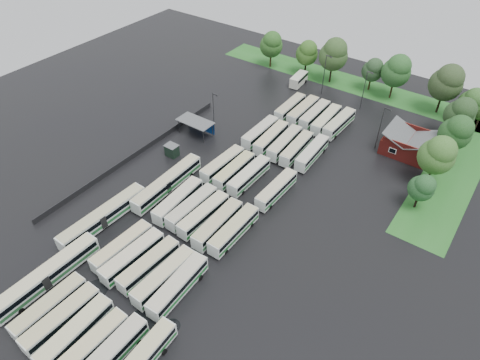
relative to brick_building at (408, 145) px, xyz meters
The scene contains 60 objects.
ground 49.08m from the brick_building, 119.30° to the right, with size 160.00×160.00×0.00m, color black.
brick_building is the anchor object (origin of this frame).
wash_shed 46.14m from the brick_building, 153.27° to the right, with size 8.20×4.20×3.58m.
utility_hut 50.26m from the brick_building, 143.11° to the right, with size 2.70×2.20×2.62m.
grass_strip_north 31.19m from the brick_building, 134.96° to the left, with size 80.00×10.00×0.01m, color #226320.
grass_strip_east 10.17m from the brick_building, ahead, with size 10.00×50.00×0.01m, color #226320.
west_fence 57.83m from the brick_building, 143.04° to the right, with size 0.10×50.00×1.20m, color #2D2D30.
bus_r0c0 74.26m from the brick_building, 112.35° to the right, with size 2.51×11.44×3.18m.
bus_r0c1 73.34m from the brick_building, 110.08° to the right, with size 2.71×11.76×3.26m.
bus_r0c2 72.46m from the brick_building, 107.59° to the right, with size 2.86×11.74×3.25m.
bus_r0c3 71.60m from the brick_building, 105.13° to the right, with size 2.60×11.28×3.13m.
bus_r0c4 70.24m from the brick_building, 102.96° to the right, with size 2.60×11.69×3.25m.
bus_r1c0 61.78m from the brick_building, 117.24° to the right, with size 2.82×11.36×3.14m.
bus_r1c1 60.90m from the brick_building, 114.62° to the right, with size 3.03×11.70×3.23m.
bus_r1c2 59.29m from the brick_building, 111.91° to the right, with size 2.96×11.36×3.13m.
bus_r1c3 58.34m from the brick_building, 108.61° to the right, with size 2.76×11.70×3.24m.
bus_r1c4 57.48m from the brick_building, 105.92° to the right, with size 3.04×11.83×3.27m.
bus_r2c0 50.13m from the brick_building, 124.28° to the right, with size 3.07×11.84×3.27m.
bus_r2c1 48.28m from the brick_building, 121.35° to the right, with size 2.68×11.53×3.20m.
bus_r2c2 47.04m from the brick_building, 118.16° to the right, with size 2.82×11.44×3.16m.
bus_r2c3 45.85m from the brick_building, 114.18° to the right, with size 2.71×11.69×3.24m.
bus_r2c4 44.20m from the brick_building, 110.83° to the right, with size 2.49×11.57×3.22m.
bus_r3c0 39.84m from the brick_building, 135.24° to the right, with size 2.81×11.33×3.13m.
bus_r3c1 37.86m from the brick_building, 131.72° to the right, with size 2.43×11.09×3.08m.
bus_r3c2 35.45m from the brick_building, 128.09° to the right, with size 2.53×11.37×3.16m.
bus_r3c4 32.17m from the brick_building, 118.65° to the right, with size 2.57×11.13×3.09m.
bus_r4c0 31.75m from the brick_building, 153.64° to the right, with size 2.46×11.42×3.18m.
bus_r4c1 29.18m from the brick_building, 150.01° to the right, with size 2.97×11.58×3.19m.
bus_r4c2 26.26m from the brick_building, 146.54° to the right, with size 3.00×11.70×3.23m.
bus_r4c3 23.88m from the brick_building, 142.06° to the right, with size 2.88×11.32×3.12m.
bus_r4c4 20.95m from the brick_building, 137.51° to the right, with size 2.77×11.35×3.14m.
bus_r5c0 28.57m from the brick_building, behind, with size 2.55×11.22×3.11m.
bus_r5c1 25.23m from the brick_building, behind, with size 2.57×11.66×3.24m.
bus_r5c2 22.16m from the brick_building, behind, with size 2.52×11.39×3.16m.
bus_r5c3 18.92m from the brick_building, behind, with size 2.72×11.51×3.19m.
bus_r5c4 15.80m from the brick_building, behind, with size 2.86×11.62×3.21m.
artic_bus_west_a 73.49m from the brick_building, 116.86° to the right, with size 2.78×17.65×3.27m.
artic_bus_west_b 51.18m from the brick_building, 130.56° to the right, with size 2.81×17.29×3.20m.
artic_bus_west_c 63.40m from the brick_building, 124.71° to the right, with size 3.03×17.64×3.26m.
minibus 36.62m from the brick_building, 158.98° to the left, with size 2.99×6.75×2.87m.
tree_north_0 49.74m from the brick_building, 158.77° to the left, with size 6.39×6.39×10.58m.
tree_north_1 41.00m from the brick_building, 151.19° to the left, with size 5.99×5.99×9.92m.
tree_north_2 34.56m from the brick_building, 145.15° to the left, with size 7.56×7.56×12.53m.
tree_north_3 28.10m from the brick_building, 129.16° to the left, with size 5.40×5.40×8.95m.
tree_north_4 24.34m from the brick_building, 118.91° to the left, with size 7.17×7.17×11.87m.
tree_north_5 21.33m from the brick_building, 88.56° to the left, with size 7.70×7.70×12.75m.
tree_east_0 17.69m from the brick_building, 65.62° to the right, with size 4.72×4.69×7.77m.
tree_east_1 11.80m from the brick_building, 48.67° to the right, with size 6.83×6.83×11.31m.
tree_east_2 9.52m from the brick_building, 18.36° to the left, with size 6.50×6.50×10.77m.
tree_east_3 13.31m from the brick_building, 58.40° to the left, with size 6.45×6.45×10.69m.
tree_east_4 20.20m from the brick_building, 68.51° to the left, with size 5.87×5.87×9.72m.
lamp_post_ne 7.58m from the brick_building, 158.61° to the right, with size 1.55×0.30×10.09m.
lamp_post_nw 42.46m from the brick_building, 154.74° to the right, with size 1.55×0.30×10.07m.
lamp_post_back_w 29.70m from the brick_building, 155.10° to the left, with size 1.63×0.32×10.61m.
lamp_post_back_e 19.27m from the brick_building, 144.34° to the left, with size 1.56×0.30×10.12m.
puddle_0 67.62m from the brick_building, 113.10° to the right, with size 3.67×3.67×0.01m, color black.
puddle_1 64.53m from the brick_building, 105.04° to the right, with size 4.63×4.63×0.01m, color black.
puddle_2 53.68m from the brick_building, 128.60° to the right, with size 6.54×6.54×0.01m, color black.
puddle_3 45.59m from the brick_building, 113.40° to the right, with size 3.62×3.62×0.01m, color black.
puddle_4 61.43m from the brick_building, 102.08° to the right, with size 2.42×2.42×0.01m, color black.
Camera 1 is at (38.10, -38.23, 55.04)m, focal length 32.00 mm.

